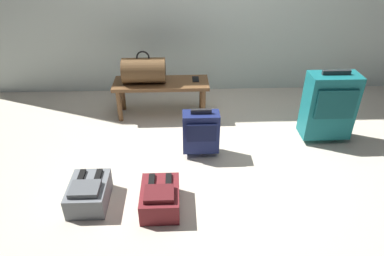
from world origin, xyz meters
TOP-DOWN VIEW (x-y plane):
  - ground_plane at (0.00, 0.00)m, footprint 6.60×6.60m
  - bench at (-0.60, 0.92)m, footprint 1.00×0.36m
  - duffel_bag_brown at (-0.77, 0.92)m, footprint 0.44×0.26m
  - cell_phone at (-0.23, 0.96)m, footprint 0.07×0.14m
  - suitcase_upright_teal at (0.98, 0.35)m, footprint 0.45×0.26m
  - suitcase_small_navy at (-0.22, 0.14)m, footprint 0.32×0.18m
  - backpack_grey at (-1.10, -0.46)m, footprint 0.28×0.38m
  - backpack_maroon at (-0.56, -0.53)m, footprint 0.28×0.38m

SIDE VIEW (x-z plane):
  - ground_plane at x=0.00m, z-range 0.00..0.00m
  - backpack_grey at x=-1.10m, z-range -0.01..0.20m
  - backpack_maroon at x=-0.56m, z-range -0.01..0.20m
  - suitcase_small_navy at x=-0.22m, z-range 0.01..0.47m
  - bench at x=-0.60m, z-range 0.13..0.52m
  - suitcase_upright_teal at x=0.98m, z-range 0.01..0.72m
  - cell_phone at x=-0.23m, z-range 0.38..0.39m
  - duffel_bag_brown at x=-0.77m, z-range 0.35..0.68m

